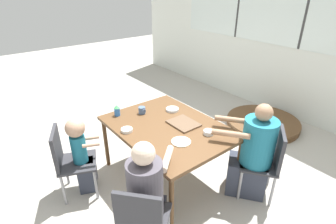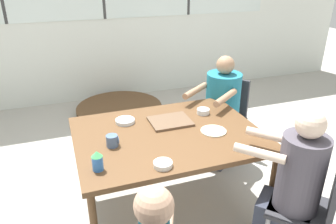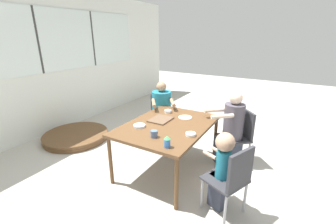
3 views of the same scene
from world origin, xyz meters
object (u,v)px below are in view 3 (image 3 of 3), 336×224
object	(u,v)px
coffee_mug	(154,134)
person_man_blue_shirt	(231,132)
person_woman_green_shirt	(162,116)
bowl_white_shallow	(139,126)
sippy_cup	(167,141)
bowl_cereal	(191,134)
chair_for_toddler	(232,177)
person_toddler	(222,169)
folded_table_stack	(76,136)
chair_for_man_blue_shirt	(240,132)
bowl_fruit	(168,111)
chair_for_woman_green_shirt	(161,113)

from	to	relation	value
coffee_mug	person_man_blue_shirt	bearing A→B (deg)	-31.78
person_woman_green_shirt	bowl_white_shallow	bearing A→B (deg)	68.64
sippy_cup	bowl_cereal	size ratio (longest dim) A/B	1.10
sippy_cup	bowl_white_shallow	size ratio (longest dim) A/B	0.87
bowl_white_shallow	bowl_cereal	size ratio (longest dim) A/B	1.27
person_man_blue_shirt	sippy_cup	xyz separation A→B (m)	(-1.23, 0.40, 0.28)
chair_for_toddler	coffee_mug	size ratio (longest dim) A/B	9.24
chair_for_toddler	person_toddler	xyz separation A→B (m)	(0.06, 0.14, 0.02)
person_man_blue_shirt	person_toddler	world-z (taller)	person_man_blue_shirt
person_toddler	folded_table_stack	world-z (taller)	person_toddler
person_toddler	chair_for_man_blue_shirt	bearing A→B (deg)	25.95
coffee_mug	chair_for_toddler	bearing A→B (deg)	-90.15
person_toddler	bowl_cereal	distance (m)	0.56
chair_for_toddler	folded_table_stack	xyz separation A→B (m)	(0.45, 3.09, -0.44)
person_toddler	sippy_cup	xyz separation A→B (m)	(-0.20, 0.58, 0.28)
chair_for_man_blue_shirt	chair_for_toddler	world-z (taller)	same
coffee_mug	bowl_cereal	xyz separation A→B (m)	(0.26, -0.37, -0.03)
person_toddler	sippy_cup	distance (m)	0.67
bowl_cereal	folded_table_stack	bearing A→B (deg)	85.65
coffee_mug	bowl_fruit	bearing A→B (deg)	18.82
sippy_cup	folded_table_stack	world-z (taller)	sippy_cup
person_man_blue_shirt	bowl_fruit	bearing A→B (deg)	62.02
person_woman_green_shirt	bowl_cereal	bearing A→B (deg)	99.78
chair_for_woman_green_shirt	bowl_fruit	world-z (taller)	chair_for_woman_green_shirt
coffee_mug	bowl_fruit	world-z (taller)	coffee_mug
person_toddler	bowl_fruit	bearing A→B (deg)	78.20
chair_for_woman_green_shirt	chair_for_man_blue_shirt	size ratio (longest dim) A/B	1.00
chair_for_toddler	bowl_cereal	world-z (taller)	chair_for_toddler
coffee_mug	bowl_fruit	distance (m)	0.91
person_man_blue_shirt	person_toddler	distance (m)	1.05
bowl_fruit	coffee_mug	bearing A→B (deg)	-161.18
person_man_blue_shirt	folded_table_stack	distance (m)	2.89
bowl_cereal	person_toddler	bearing A→B (deg)	-113.43
person_man_blue_shirt	bowl_white_shallow	size ratio (longest dim) A/B	7.12
bowl_white_shallow	bowl_fruit	size ratio (longest dim) A/B	1.46
folded_table_stack	person_man_blue_shirt	bearing A→B (deg)	-77.09
person_man_blue_shirt	bowl_cereal	bearing A→B (deg)	118.99
bowl_cereal	person_woman_green_shirt	bearing A→B (deg)	46.09
coffee_mug	person_woman_green_shirt	bearing A→B (deg)	27.20
chair_for_man_blue_shirt	sippy_cup	bearing A→B (deg)	117.52
chair_for_man_blue_shirt	bowl_cereal	xyz separation A→B (m)	(-0.93, 0.42, 0.25)
bowl_fruit	folded_table_stack	distance (m)	1.98
person_woman_green_shirt	person_man_blue_shirt	world-z (taller)	person_man_blue_shirt
bowl_white_shallow	folded_table_stack	bearing A→B (deg)	80.97
person_man_blue_shirt	bowl_cereal	distance (m)	0.91
bowl_white_shallow	bowl_cereal	world-z (taller)	bowl_cereal
chair_for_toddler	sippy_cup	xyz separation A→B (m)	(-0.14, 0.71, 0.30)
person_man_blue_shirt	bowl_white_shallow	world-z (taller)	person_man_blue_shirt
chair_for_woman_green_shirt	coffee_mug	xyz separation A→B (m)	(-1.37, -0.73, 0.27)
chair_for_woman_green_shirt	chair_for_man_blue_shirt	world-z (taller)	same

